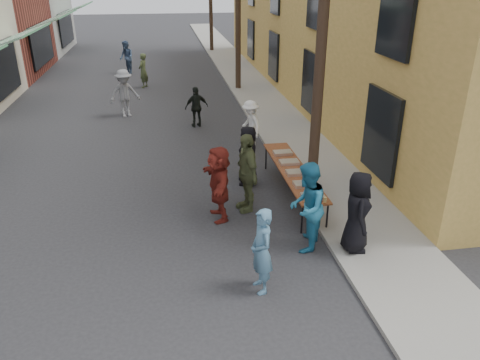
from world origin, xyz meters
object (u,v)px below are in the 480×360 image
object	(u,v)px
catering_tray_sausage	(313,196)
serving_table	(293,171)
guest_front_c	(307,207)
server	(357,212)
utility_pole_near	(323,14)
guest_front_a	(248,156)

from	to	relation	value
catering_tray_sausage	serving_table	bearing A→B (deg)	90.00
catering_tray_sausage	guest_front_c	world-z (taller)	guest_front_c
guest_front_c	server	distance (m)	1.01
utility_pole_near	catering_tray_sausage	xyz separation A→B (m)	(-0.50, -1.59, -3.71)
guest_front_a	server	bearing A→B (deg)	42.97
utility_pole_near	guest_front_a	bearing A→B (deg)	146.34
guest_front_c	catering_tray_sausage	bearing A→B (deg)	-179.91
utility_pole_near	guest_front_c	distance (m)	4.37
serving_table	catering_tray_sausage	bearing A→B (deg)	-90.00
catering_tray_sausage	guest_front_a	bearing A→B (deg)	111.09
serving_table	guest_front_a	size ratio (longest dim) A/B	2.43
serving_table	guest_front_c	xyz separation A→B (m)	(-0.40, -2.46, 0.25)
guest_front_c	server	xyz separation A→B (m)	(0.95, -0.35, -0.00)
guest_front_c	utility_pole_near	bearing A→B (deg)	-174.25
utility_pole_near	server	size ratio (longest dim) A/B	5.23
catering_tray_sausage	guest_front_a	xyz separation A→B (m)	(-1.00, 2.59, 0.03)
utility_pole_near	guest_front_a	size ratio (longest dim) A/B	5.47
guest_front_a	catering_tray_sausage	bearing A→B (deg)	41.65
guest_front_a	guest_front_c	bearing A→B (deg)	30.54
server	catering_tray_sausage	bearing A→B (deg)	37.75
guest_front_c	serving_table	bearing A→B (deg)	-162.97
serving_table	guest_front_a	xyz separation A→B (m)	(-1.00, 0.94, 0.11)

